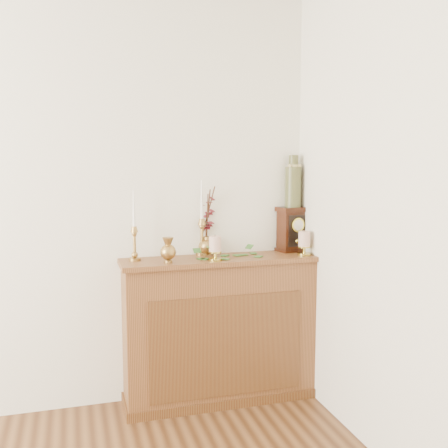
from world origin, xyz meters
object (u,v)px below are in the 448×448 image
object	(u,v)px
ginger_jar	(208,224)
ceramic_vase	(293,184)
candlestick_left	(134,238)
candlestick_center	(202,231)
bud_vase	(168,250)
mantel_clock	(293,229)

from	to	relation	value
ginger_jar	ceramic_vase	size ratio (longest dim) A/B	1.29
candlestick_left	candlestick_center	distance (m)	0.44
bud_vase	mantel_clock	world-z (taller)	mantel_clock
candlestick_center	ginger_jar	distance (m)	0.07
ginger_jar	mantel_clock	distance (m)	0.58
candlestick_left	ceramic_vase	bearing A→B (deg)	2.66
mantel_clock	candlestick_left	bearing A→B (deg)	173.07
candlestick_left	ginger_jar	xyz separation A→B (m)	(0.48, 0.10, 0.06)
bud_vase	ginger_jar	world-z (taller)	ginger_jar
bud_vase	ceramic_vase	bearing A→B (deg)	11.22
ginger_jar	ceramic_vase	xyz separation A→B (m)	(0.57, -0.05, 0.25)
candlestick_left	ginger_jar	bearing A→B (deg)	11.33
candlestick_center	ceramic_vase	xyz separation A→B (m)	(0.62, -0.02, 0.29)
candlestick_center	bud_vase	xyz separation A→B (m)	(-0.25, -0.19, -0.08)
mantel_clock	ceramic_vase	world-z (taller)	ceramic_vase
bud_vase	ginger_jar	distance (m)	0.39
ginger_jar	mantel_clock	size ratio (longest dim) A/B	1.49
mantel_clock	ginger_jar	bearing A→B (deg)	165.49
bud_vase	mantel_clock	bearing A→B (deg)	11.05
ginger_jar	ceramic_vase	world-z (taller)	ceramic_vase
candlestick_center	ginger_jar	xyz separation A→B (m)	(0.05, 0.03, 0.04)
ginger_jar	bud_vase	bearing A→B (deg)	-143.84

